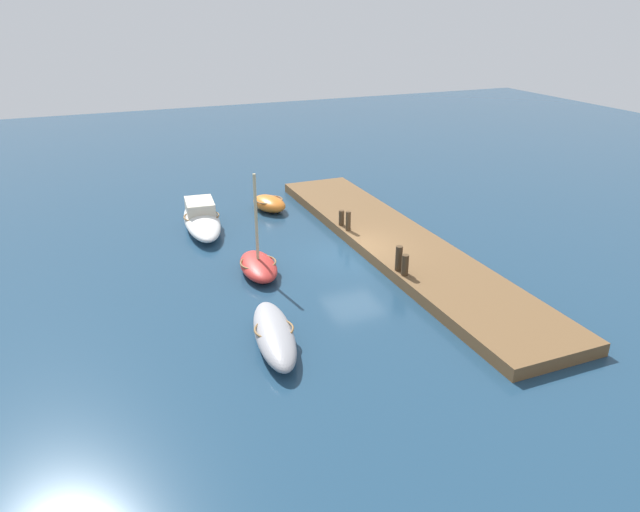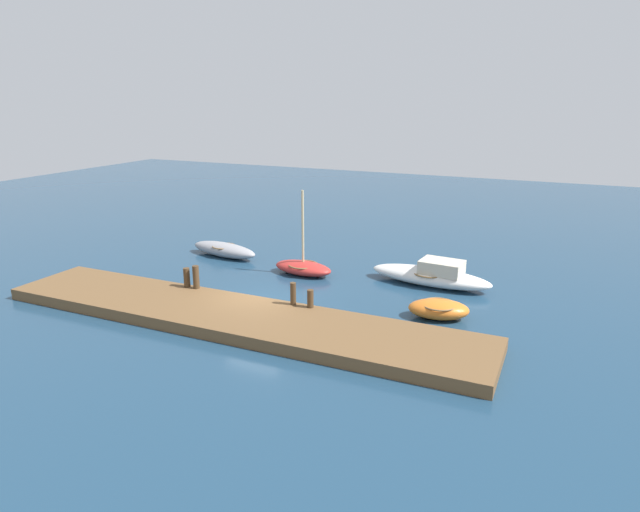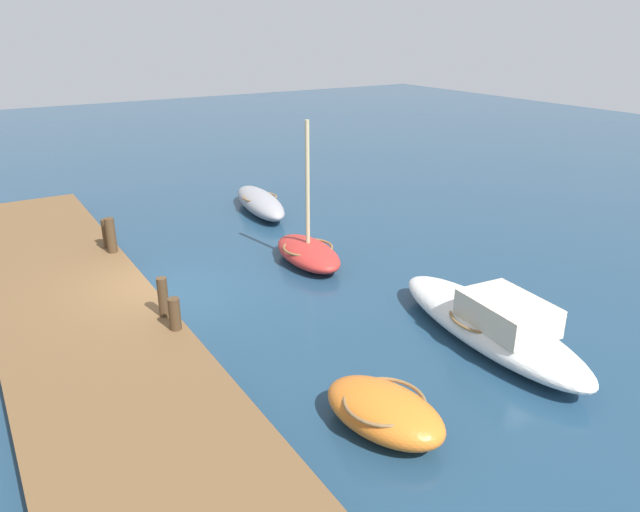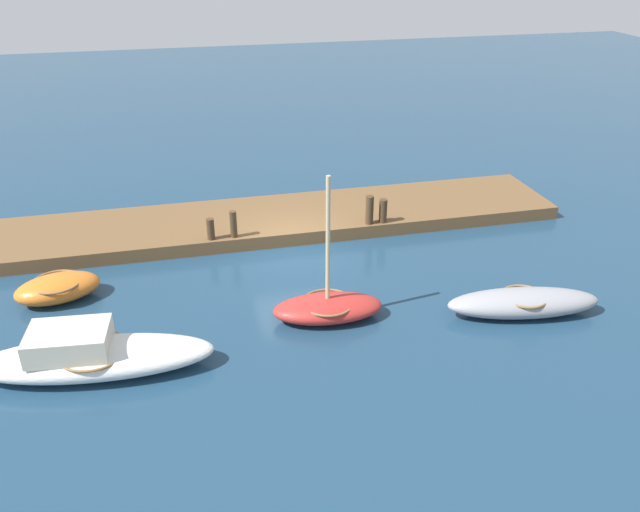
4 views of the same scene
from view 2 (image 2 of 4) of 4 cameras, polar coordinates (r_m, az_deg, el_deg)
ground_plane at (r=23.87m, az=-6.13°, el=-4.90°), size 84.00×84.00×0.00m
dock_platform at (r=22.11m, az=-8.97°, el=-6.13°), size 20.20×3.70×0.47m
rowboat_red at (r=27.46m, az=-1.75°, el=-1.15°), size 3.15×1.65×4.20m
motorboat_white at (r=26.39m, az=11.40°, el=-1.92°), size 5.87×2.19×1.25m
rowboat_grey at (r=30.96m, az=-9.79°, el=0.65°), size 4.44×1.87×0.76m
dinghy_orange at (r=22.64m, az=12.05°, el=-5.32°), size 2.64×1.89×0.76m
mooring_post_west at (r=24.96m, az=-13.48°, el=-2.15°), size 0.28×0.28×0.85m
mooring_post_mid_west at (r=24.65m, az=-12.58°, el=-2.12°), size 0.28×0.28×1.02m
mooring_post_mid_east at (r=22.26m, az=-2.77°, el=-3.87°), size 0.23×0.23×0.92m
mooring_post_east at (r=21.97m, az=-1.00°, el=-4.39°), size 0.25×0.25×0.73m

